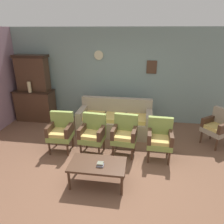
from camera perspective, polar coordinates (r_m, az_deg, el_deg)
name	(u,v)px	position (r m, az deg, el deg)	size (l,w,h in m)	color
ground_plane	(105,171)	(4.26, -2.09, -16.16)	(7.68, 7.68, 0.00)	brown
wall_back_with_decor	(120,76)	(6.09, 2.15, 9.86)	(6.40, 0.09, 2.70)	gray
side_cabinet	(36,105)	(6.74, -20.41, 1.84)	(1.16, 0.55, 0.93)	#472D1E
cabinet_upper_hutch	(32,73)	(6.56, -21.23, 10.17)	(0.99, 0.38, 1.03)	#472D1E
vase_on_cabinet	(29,87)	(6.41, -21.97, 6.45)	(0.10, 0.10, 0.31)	#CCB686
floral_couch	(115,121)	(5.55, 0.89, -2.55)	(1.95, 0.83, 0.90)	gray
armchair_near_cabinet	(61,130)	(4.82, -14.04, -4.94)	(0.53, 0.50, 0.90)	#849947
armchair_near_couch_end	(93,132)	(4.60, -5.35, -5.67)	(0.56, 0.54, 0.90)	#849947
armchair_by_doorway	(125,133)	(4.55, 3.54, -5.95)	(0.56, 0.54, 0.90)	#849947
armchair_row_middle	(160,137)	(4.51, 13.10, -6.86)	(0.54, 0.51, 0.90)	#849947
wingback_chair_by_fireplace	(218,126)	(5.50, 27.27, -3.42)	(0.71, 0.71, 0.90)	gray
coffee_table	(98,166)	(3.78, -4.03, -14.62)	(1.00, 0.56, 0.42)	#472D1E
book_stack_on_table	(100,164)	(3.69, -3.32, -14.31)	(0.12, 0.11, 0.06)	gray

